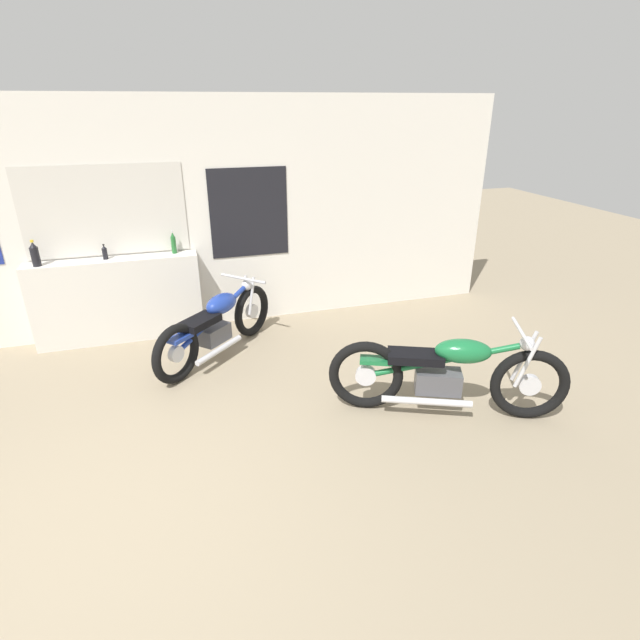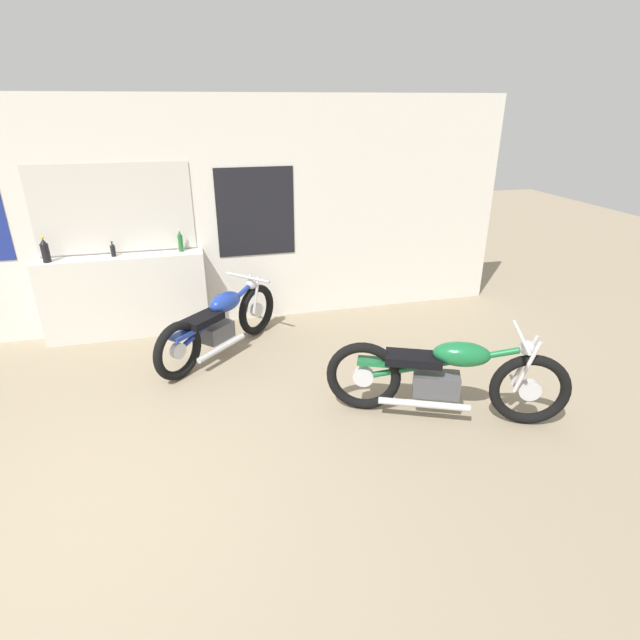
# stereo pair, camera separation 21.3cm
# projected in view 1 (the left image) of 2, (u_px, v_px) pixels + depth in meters

# --- Properties ---
(ground_plane) EXTENTS (24.00, 24.00, 0.00)m
(ground_plane) POSITION_uv_depth(u_px,v_px,m) (98.00, 545.00, 3.31)
(ground_plane) COLOR gray
(wall_back) EXTENTS (10.00, 0.07, 2.80)m
(wall_back) POSITION_uv_depth(u_px,v_px,m) (106.00, 223.00, 5.79)
(wall_back) COLOR silver
(wall_back) RESTS_ON ground_plane
(sill_counter) EXTENTS (1.93, 0.28, 1.02)m
(sill_counter) POSITION_uv_depth(u_px,v_px,m) (119.00, 300.00, 5.99)
(sill_counter) COLOR silver
(sill_counter) RESTS_ON ground_plane
(bottle_leftmost) EXTENTS (0.09, 0.09, 0.29)m
(bottle_leftmost) POSITION_uv_depth(u_px,v_px,m) (35.00, 255.00, 5.50)
(bottle_leftmost) COLOR black
(bottle_leftmost) RESTS_ON sill_counter
(bottle_left_center) EXTENTS (0.06, 0.06, 0.18)m
(bottle_left_center) POSITION_uv_depth(u_px,v_px,m) (105.00, 253.00, 5.76)
(bottle_left_center) COLOR black
(bottle_left_center) RESTS_ON sill_counter
(bottle_center) EXTENTS (0.06, 0.06, 0.28)m
(bottle_center) POSITION_uv_depth(u_px,v_px,m) (173.00, 243.00, 5.97)
(bottle_center) COLOR #23662D
(bottle_center) RESTS_ON sill_counter
(motorcycle_blue) EXTENTS (1.47, 1.42, 0.80)m
(motorcycle_blue) POSITION_uv_depth(u_px,v_px,m) (217.00, 325.00, 5.63)
(motorcycle_blue) COLOR black
(motorcycle_blue) RESTS_ON ground_plane
(motorcycle_green) EXTENTS (2.03, 1.02, 0.88)m
(motorcycle_green) POSITION_uv_depth(u_px,v_px,m) (447.00, 373.00, 4.56)
(motorcycle_green) COLOR black
(motorcycle_green) RESTS_ON ground_plane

